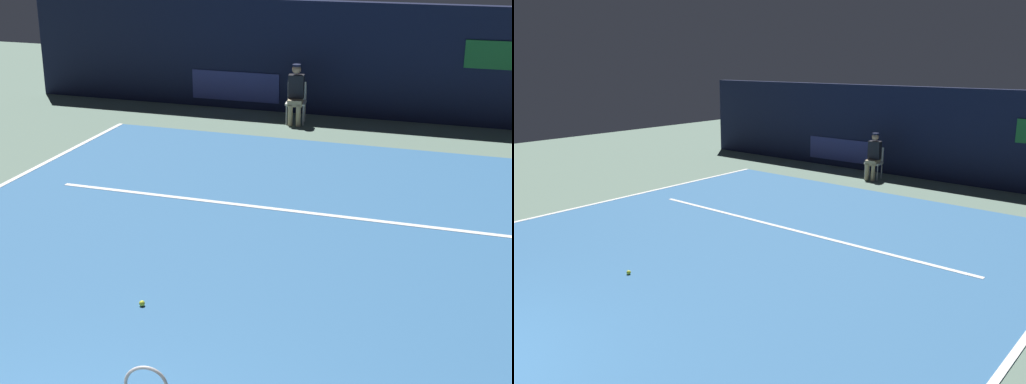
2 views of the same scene
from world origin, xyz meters
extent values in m
plane|color=slate|center=(0.00, 5.07, 0.00)|extent=(31.29, 31.29, 0.00)
cube|color=#336699|center=(0.00, 5.07, 0.01)|extent=(9.70, 12.13, 0.01)
cube|color=white|center=(0.00, 7.19, 0.01)|extent=(7.56, 0.10, 0.01)
cube|color=#141933|center=(0.00, 13.49, 1.30)|extent=(16.37, 0.30, 2.60)
cube|color=navy|center=(-2.87, 13.33, 0.55)|extent=(2.20, 0.04, 0.70)
cube|color=#1E6B2D|center=(3.27, 13.33, 1.60)|extent=(1.80, 0.04, 0.60)
cube|color=white|center=(-1.12, 12.45, 0.46)|extent=(0.49, 0.46, 0.04)
cube|color=white|center=(-1.15, 12.65, 0.69)|extent=(0.42, 0.09, 0.42)
cylinder|color=#B2B2B7|center=(-1.28, 12.26, 0.23)|extent=(0.03, 0.03, 0.46)
cylinder|color=#B2B2B7|center=(-0.91, 12.31, 0.23)|extent=(0.03, 0.03, 0.46)
cylinder|color=#B2B2B7|center=(-1.33, 12.59, 0.23)|extent=(0.03, 0.03, 0.46)
cylinder|color=#B2B2B7|center=(-0.96, 12.65, 0.23)|extent=(0.03, 0.03, 0.46)
cube|color=tan|center=(-1.11, 12.37, 0.50)|extent=(0.38, 0.44, 0.14)
cylinder|color=tan|center=(-1.17, 12.18, 0.23)|extent=(0.11, 0.11, 0.46)
cylinder|color=tan|center=(-0.99, 12.21, 0.23)|extent=(0.11, 0.11, 0.46)
cube|color=black|center=(-1.13, 12.49, 0.83)|extent=(0.37, 0.27, 0.52)
sphere|color=tan|center=(-1.13, 12.49, 1.21)|extent=(0.20, 0.20, 0.20)
cylinder|color=#141933|center=(-1.13, 12.49, 1.30)|extent=(0.19, 0.19, 0.04)
sphere|color=#CCE033|center=(-0.62, 3.72, 0.05)|extent=(0.07, 0.07, 0.07)
camera|label=1|loc=(3.04, -3.16, 4.24)|focal=51.81mm
camera|label=2|loc=(6.15, -0.86, 3.33)|focal=37.17mm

